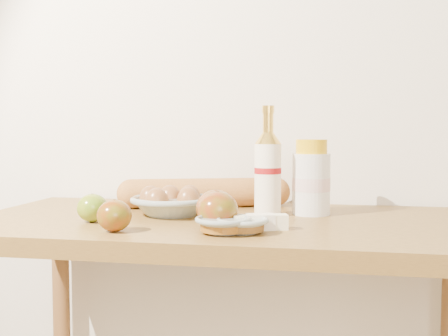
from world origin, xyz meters
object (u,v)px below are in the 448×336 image
Objects in this scene: table at (226,271)px; cream_bottle at (311,180)px; baguette at (205,193)px; egg_bowl at (171,203)px; bourbon_bottle at (268,171)px.

cream_bottle is at bearing 27.98° from table.
baguette reaches higher than table.
table is at bearing -130.18° from cream_bottle.
baguette is at bearing 72.00° from egg_bowl.
cream_bottle is at bearing 1.60° from bourbon_bottle.
cream_bottle is at bearing 12.65° from egg_bowl.
bourbon_bottle reaches higher than cream_bottle.
cream_bottle reaches higher than egg_bowl.
cream_bottle reaches higher than baguette.
bourbon_bottle reaches higher than table.
bourbon_bottle is (0.09, 0.06, 0.23)m from table.
cream_bottle is at bearing -33.18° from baguette.
table is at bearing -80.70° from baguette.
egg_bowl reaches higher than table.
table is 0.25m from bourbon_bottle.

